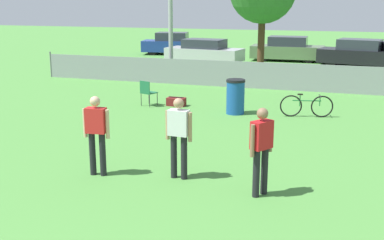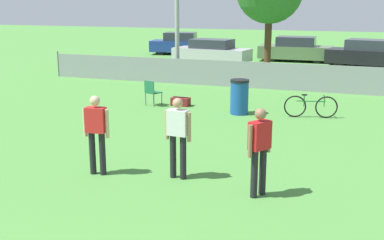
# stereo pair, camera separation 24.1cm
# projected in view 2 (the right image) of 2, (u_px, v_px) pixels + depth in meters

# --- Properties ---
(fence_backline) EXTENTS (20.45, 0.07, 1.21)m
(fence_backline) POSITION_uv_depth(u_px,v_px,m) (269.00, 76.00, 19.70)
(fence_backline) COLOR gray
(fence_backline) RESTS_ON ground_plane
(player_defender_red) EXTENTS (0.40, 0.50, 1.67)m
(player_defender_red) POSITION_uv_depth(u_px,v_px,m) (259.00, 146.00, 8.73)
(player_defender_red) COLOR black
(player_defender_red) RESTS_ON ground_plane
(player_thrower_red) EXTENTS (0.57, 0.26, 1.67)m
(player_thrower_red) POSITION_uv_depth(u_px,v_px,m) (96.00, 129.00, 9.85)
(player_thrower_red) COLOR black
(player_thrower_red) RESTS_ON ground_plane
(player_receiver_white) EXTENTS (0.57, 0.24, 1.67)m
(player_receiver_white) POSITION_uv_depth(u_px,v_px,m) (178.00, 132.00, 9.63)
(player_receiver_white) COLOR black
(player_receiver_white) RESTS_ON ground_plane
(folding_chair_sideline) EXTENTS (0.56, 0.57, 0.88)m
(folding_chair_sideline) POSITION_uv_depth(u_px,v_px,m) (152.00, 91.00, 16.57)
(folding_chair_sideline) COLOR #333338
(folding_chair_sideline) RESTS_ON ground_plane
(bicycle_sideline) EXTENTS (1.61, 0.51, 0.74)m
(bicycle_sideline) POSITION_uv_depth(u_px,v_px,m) (311.00, 106.00, 14.90)
(bicycle_sideline) COLOR black
(bicycle_sideline) RESTS_ON ground_plane
(trash_bin) EXTENTS (0.60, 0.60, 1.12)m
(trash_bin) POSITION_uv_depth(u_px,v_px,m) (239.00, 97.00, 15.35)
(trash_bin) COLOR #194C99
(trash_bin) RESTS_ON ground_plane
(gear_bag_sideline) EXTENTS (0.63, 0.35, 0.31)m
(gear_bag_sideline) POSITION_uv_depth(u_px,v_px,m) (181.00, 102.00, 16.67)
(gear_bag_sideline) COLOR maroon
(gear_bag_sideline) RESTS_ON ground_plane
(parked_car_blue) EXTENTS (4.23, 2.46, 1.49)m
(parked_car_blue) POSITION_uv_depth(u_px,v_px,m) (180.00, 44.00, 32.77)
(parked_car_blue) COLOR black
(parked_car_blue) RESTS_ON ground_plane
(parked_car_silver) EXTENTS (4.58, 2.23, 1.42)m
(parked_car_silver) POSITION_uv_depth(u_px,v_px,m) (212.00, 52.00, 27.76)
(parked_car_silver) COLOR black
(parked_car_silver) RESTS_ON ground_plane
(parked_car_olive) EXTENTS (4.36, 1.88, 1.47)m
(parked_car_olive) POSITION_uv_depth(u_px,v_px,m) (296.00, 50.00, 29.00)
(parked_car_olive) COLOR black
(parked_car_olive) RESTS_ON ground_plane
(parked_car_dark) EXTENTS (4.55, 2.63, 1.50)m
(parked_car_dark) POSITION_uv_depth(u_px,v_px,m) (368.00, 54.00, 26.45)
(parked_car_dark) COLOR black
(parked_car_dark) RESTS_ON ground_plane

